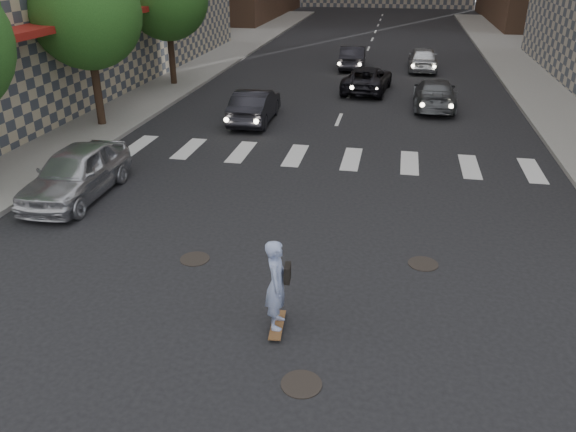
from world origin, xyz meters
name	(u,v)px	position (x,y,z in m)	size (l,w,h in m)	color
ground	(266,296)	(0.00, 0.00, 0.00)	(160.00, 160.00, 0.00)	black
sidewalk_left	(98,77)	(-14.50, 20.00, 0.07)	(13.00, 80.00, 0.15)	gray
tree_b	(88,8)	(-9.45, 11.14, 4.65)	(4.20, 4.20, 6.60)	#382619
manhole_a	(301,384)	(1.20, -2.50, 0.01)	(0.70, 0.70, 0.02)	black
manhole_b	(195,259)	(-2.00, 1.20, 0.01)	(0.70, 0.70, 0.02)	black
manhole_c	(423,264)	(3.30, 2.00, 0.01)	(0.70, 0.70, 0.02)	black
skateboarder	(277,285)	(0.48, -1.06, 1.00)	(0.50, 0.97, 1.90)	brown
silver_sedan	(76,173)	(-6.63, 4.14, 0.75)	(1.77, 4.40, 1.50)	#BBBDC3
traffic_car_a	(255,106)	(-3.48, 13.00, 0.70)	(1.48, 4.23, 1.39)	black
traffic_car_b	(435,94)	(4.08, 16.86, 0.67)	(1.87, 4.61, 1.34)	#515458
traffic_car_c	(367,79)	(0.82, 19.68, 0.64)	(2.12, 4.59, 1.27)	black
traffic_car_d	(423,58)	(3.75, 26.02, 0.72)	(1.71, 4.24, 1.45)	silver
traffic_car_e	(353,57)	(-0.49, 25.87, 0.69)	(1.46, 4.20, 1.38)	black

